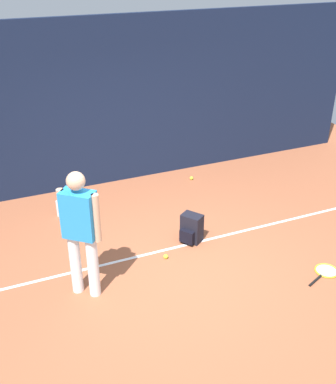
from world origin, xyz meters
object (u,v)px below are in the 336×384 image
Objects in this scene: tennis_player at (81,228)px; tennis_ball_by_fence at (191,178)px; backpack at (191,229)px; water_bottle at (59,208)px; tennis_racket at (326,272)px; tennis_ball_near_player at (166,256)px.

tennis_player is 25.76× the size of tennis_ball_by_fence.
water_bottle is (-1.68, 1.51, -0.07)m from backpack.
tennis_player is 1.97m from backpack.
tennis_player reaches higher than tennis_racket.
tennis_player is 1.55m from tennis_ball_near_player.
tennis_racket is 1.44× the size of backpack.
tennis_player is 3.35m from tennis_racket.
tennis_ball_by_fence is at bearing 75.83° from tennis_racket.
tennis_ball_by_fence is 2.61m from water_bottle.
tennis_player is at bearing -137.44° from tennis_ball_by_fence.
tennis_ball_by_fence is (0.90, 1.88, -0.18)m from backpack.
tennis_player is 25.76× the size of tennis_ball_near_player.
tennis_racket is 9.61× the size of tennis_ball_near_player.
tennis_racket is 4.22m from water_bottle.
tennis_player is at bearing 142.33° from tennis_racket.
tennis_ball_near_player and tennis_ball_by_fence have the same top height.
tennis_player is at bearing -107.43° from backpack.
backpack is at bearing 111.82° from tennis_racket.
backpack is at bearing -122.53° from tennis_player.
tennis_ball_by_fence reaches higher than tennis_racket.
water_bottle reaches higher than tennis_ball_by_fence.
tennis_ball_near_player is at bearing 126.69° from tennis_racket.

